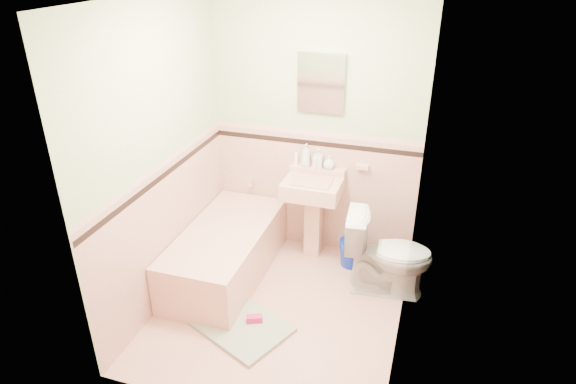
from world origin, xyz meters
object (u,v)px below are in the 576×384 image
(bucket, at_px, (352,253))
(soap_bottle_left, at_px, (306,155))
(medicine_cabinet, at_px, (321,83))
(shoe, at_px, (254,319))
(soap_bottle_right, at_px, (329,162))
(toilet, at_px, (388,254))
(sink, at_px, (312,220))
(soap_bottle_mid, at_px, (318,158))
(bathtub, at_px, (226,254))

(bucket, bearing_deg, soap_bottle_left, 159.39)
(bucket, bearing_deg, medicine_cabinet, 150.93)
(medicine_cabinet, relative_size, shoe, 4.05)
(soap_bottle_right, xyz_separation_m, toilet, (0.67, -0.50, -0.58))
(sink, relative_size, shoe, 6.34)
(medicine_cabinet, relative_size, bucket, 2.06)
(toilet, distance_m, bucket, 0.53)
(medicine_cabinet, xyz_separation_m, soap_bottle_left, (-0.12, -0.03, -0.69))
(toilet, bearing_deg, soap_bottle_mid, 52.34)
(medicine_cabinet, bearing_deg, sink, -90.00)
(soap_bottle_left, bearing_deg, sink, -56.60)
(toilet, bearing_deg, shoe, 124.50)
(bathtub, height_order, soap_bottle_mid, soap_bottle_mid)
(toilet, bearing_deg, sink, 62.73)
(soap_bottle_mid, height_order, shoe, soap_bottle_mid)
(bathtub, relative_size, toilet, 1.97)
(bathtub, relative_size, soap_bottle_left, 6.72)
(toilet, bearing_deg, bathtub, 93.23)
(soap_bottle_right, height_order, shoe, soap_bottle_right)
(soap_bottle_mid, bearing_deg, soap_bottle_left, 180.00)
(medicine_cabinet, height_order, soap_bottle_right, medicine_cabinet)
(sink, bearing_deg, soap_bottle_right, 58.96)
(soap_bottle_mid, distance_m, soap_bottle_right, 0.11)
(bucket, bearing_deg, bathtub, -155.04)
(medicine_cabinet, bearing_deg, toilet, -34.15)
(soap_bottle_left, height_order, toilet, soap_bottle_left)
(soap_bottle_left, distance_m, soap_bottle_mid, 0.12)
(sink, height_order, soap_bottle_right, soap_bottle_right)
(soap_bottle_mid, relative_size, toilet, 0.24)
(bathtub, xyz_separation_m, toilet, (1.46, 0.21, 0.16))
(bathtub, distance_m, medicine_cabinet, 1.78)
(bucket, bearing_deg, toilet, -39.29)
(toilet, distance_m, shoe, 1.28)
(medicine_cabinet, relative_size, toilet, 0.70)
(toilet, xyz_separation_m, shoe, (-0.96, -0.79, -0.32))
(soap_bottle_mid, bearing_deg, soap_bottle_right, 0.00)
(soap_bottle_left, xyz_separation_m, soap_bottle_right, (0.23, 0.00, -0.04))
(bathtub, relative_size, soap_bottle_mid, 8.09)
(soap_bottle_left, bearing_deg, soap_bottle_right, 0.00)
(soap_bottle_right, height_order, bucket, soap_bottle_right)
(soap_bottle_left, bearing_deg, toilet, -29.03)
(soap_bottle_left, height_order, soap_bottle_right, soap_bottle_left)
(soap_bottle_left, bearing_deg, bathtub, -128.33)
(medicine_cabinet, height_order, soap_bottle_left, medicine_cabinet)
(soap_bottle_mid, bearing_deg, toilet, -32.61)
(bathtub, distance_m, bucket, 1.21)
(bathtub, xyz_separation_m, bucket, (1.09, 0.51, -0.10))
(sink, bearing_deg, toilet, -22.22)
(soap_bottle_left, relative_size, soap_bottle_mid, 1.20)
(bathtub, relative_size, bucket, 5.78)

